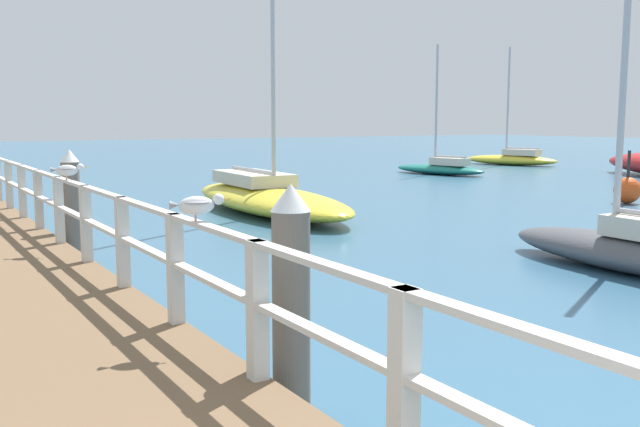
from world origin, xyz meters
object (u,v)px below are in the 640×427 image
seagull_foreground (198,204)px  boat_3 (512,158)px  dock_piling_far (71,204)px  seagull_background (68,170)px  boat_0 (441,167)px  channel_buoy (627,190)px  boat_4 (629,248)px  boat_5 (266,196)px  dock_piling_near (291,301)px

seagull_foreground → boat_3: boat_3 is taller
dock_piling_far → seagull_background: size_ratio=3.83×
boat_0 → channel_buoy: size_ratio=3.72×
seagull_foreground → dock_piling_far: bearing=-169.0°
seagull_background → channel_buoy: (14.58, 1.73, -1.16)m
dock_piling_far → boat_3: (23.84, 13.30, -0.55)m
seagull_background → boat_0: (17.17, 12.09, -1.23)m
boat_3 → dock_piling_far: bearing=-169.0°
seagull_foreground → seagull_background: bearing=-165.6°
seagull_background → boat_4: 8.02m
boat_3 → boat_4: boat_3 is taller
boat_5 → dock_piling_near: bearing=67.0°
boat_0 → boat_4: 18.64m
boat_4 → boat_5: 8.86m
boat_3 → channel_buoy: size_ratio=4.08×
boat_4 → channel_buoy: bearing=38.1°
seagull_background → boat_4: (7.08, -3.58, -1.19)m
seagull_background → boat_5: boat_5 is taller
seagull_background → boat_5: bearing=156.4°
dock_piling_far → boat_0: 19.81m
dock_piling_near → seagull_background: 5.53m
seagull_foreground → channel_buoy: (14.58, 6.37, -1.16)m
dock_piling_near → channel_buoy: bearing=26.9°
dock_piling_far → dock_piling_near: bearing=-90.0°
seagull_background → boat_5: 7.73m
boat_5 → boat_3: bearing=-149.0°
dock_piling_near → channel_buoy: size_ratio=1.24×
seagull_foreground → seagull_background: size_ratio=1.04×
boat_3 → boat_5: bearing=-170.5°
dock_piling_far → boat_5: boat_5 is taller
seagull_foreground → boat_5: 11.36m
dock_piling_near → boat_3: bearing=40.5°
seagull_background → channel_buoy: bearing=120.7°
dock_piling_far → seagull_foreground: size_ratio=3.68×
boat_0 → dock_piling_near: bearing=-145.5°
boat_3 → boat_5: 20.98m
dock_piling_near → boat_3: 31.38m
boat_3 → seagull_foreground: bearing=-159.3°
boat_0 → seagull_foreground: bearing=-147.5°
seagull_foreground → seagull_background: 4.64m
boat_4 → boat_5: (-1.44, 8.74, 0.05)m
seagull_background → boat_0: bearing=149.1°
boat_0 → channel_buoy: boat_0 is taller
seagull_foreground → channel_buoy: seagull_foreground is taller
seagull_background → boat_3: (24.21, 14.91, -1.20)m
dock_piling_far → channel_buoy: (14.20, 0.13, -0.52)m
channel_buoy → boat_4: bearing=-144.7°
dock_piling_far → boat_5: (5.27, 3.55, -0.50)m
dock_piling_far → boat_0: boat_0 is taller
seagull_foreground → boat_0: (17.17, 16.73, -1.23)m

